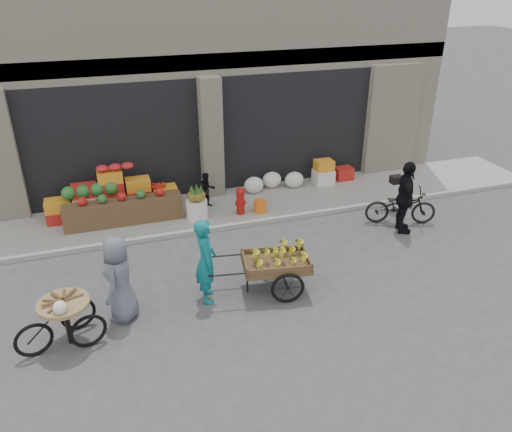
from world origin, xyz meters
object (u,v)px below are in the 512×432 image
object	(u,v)px
vendor_woman	(206,261)
cyclist	(405,198)
fire_hydrant	(240,200)
tricycle_cart	(65,315)
vendor_grey	(120,278)
orange_bucket	(260,206)
bicycle	(401,206)
seated_person	(207,190)
banana_cart	(274,261)
pineapple_bin	(197,210)

from	to	relation	value
vendor_woman	cyclist	xyz separation A→B (m)	(5.05, 1.21, 0.04)
fire_hydrant	tricycle_cart	world-z (taller)	tricycle_cart
vendor_woman	vendor_grey	distance (m)	1.56
orange_bucket	bicycle	world-z (taller)	bicycle
orange_bucket	bicycle	size ratio (longest dim) A/B	0.19
fire_hydrant	bicycle	xyz separation A→B (m)	(3.66, -1.50, -0.05)
fire_hydrant	seated_person	distance (m)	0.96
banana_cart	cyclist	world-z (taller)	cyclist
tricycle_cart	vendor_grey	world-z (taller)	vendor_grey
pineapple_bin	bicycle	xyz separation A→B (m)	(4.76, -1.55, 0.08)
bicycle	banana_cart	bearing A→B (deg)	134.00
orange_bucket	bicycle	distance (m)	3.48
banana_cart	cyclist	distance (m)	3.99
pineapple_bin	cyclist	xyz separation A→B (m)	(4.56, -1.95, 0.51)
fire_hydrant	bicycle	world-z (taller)	bicycle
vendor_woman	cyclist	distance (m)	5.20
vendor_grey	orange_bucket	bearing A→B (deg)	156.49
fire_hydrant	seated_person	size ratio (longest dim) A/B	0.76
vendor_woman	tricycle_cart	size ratio (longest dim) A/B	1.16
pineapple_bin	fire_hydrant	bearing A→B (deg)	-2.60
cyclist	tricycle_cart	bearing A→B (deg)	123.09
bicycle	cyclist	bearing A→B (deg)	173.78
orange_bucket	vendor_grey	distance (m)	4.84
vendor_woman	pineapple_bin	bearing A→B (deg)	-2.14
vendor_grey	cyclist	xyz separation A→B (m)	(6.61, 1.27, 0.06)
pineapple_bin	seated_person	bearing A→B (deg)	56.31
vendor_grey	banana_cart	bearing A→B (deg)	114.74
vendor_grey	cyclist	distance (m)	6.73
fire_hydrant	orange_bucket	distance (m)	0.55
cyclist	orange_bucket	bearing A→B (deg)	78.34
orange_bucket	tricycle_cart	size ratio (longest dim) A/B	0.22
cyclist	vendor_grey	bearing A→B (deg)	121.21
fire_hydrant	banana_cart	xyz separation A→B (m)	(-0.30, -3.23, 0.16)
vendor_grey	vendor_woman	bearing A→B (deg)	118.25
tricycle_cart	pineapple_bin	bearing A→B (deg)	34.27
orange_bucket	vendor_woman	world-z (taller)	vendor_woman
orange_bucket	tricycle_cart	bearing A→B (deg)	-142.25
bicycle	vendor_woman	bearing A→B (deg)	127.38
tricycle_cart	seated_person	bearing A→B (deg)	35.01
pineapple_bin	bicycle	world-z (taller)	bicycle
fire_hydrant	cyclist	bearing A→B (deg)	-28.77
pineapple_bin	cyclist	bearing A→B (deg)	-23.15
vendor_woman	cyclist	size ratio (longest dim) A/B	0.96
vendor_woman	bicycle	size ratio (longest dim) A/B	0.99
tricycle_cart	vendor_grey	size ratio (longest dim) A/B	0.89
banana_cart	pineapple_bin	bearing A→B (deg)	113.36
orange_bucket	vendor_grey	size ratio (longest dim) A/B	0.20
vendor_woman	bicycle	bearing A→B (deg)	-66.21
pineapple_bin	cyclist	distance (m)	4.98
seated_person	banana_cart	xyz separation A→B (m)	(0.40, -3.88, 0.07)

